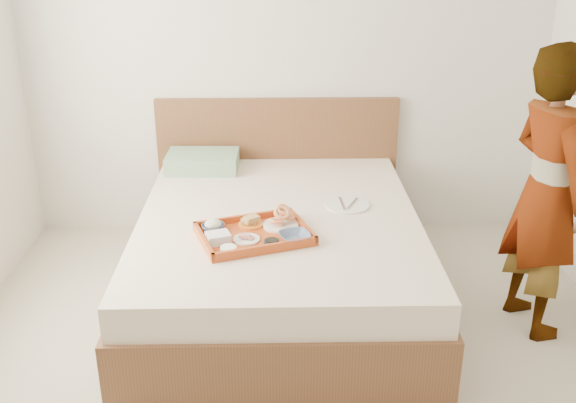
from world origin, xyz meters
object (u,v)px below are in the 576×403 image
at_px(bed, 279,256).
at_px(person, 547,193).
at_px(tray, 254,234).
at_px(dinner_plate, 347,205).

relative_size(bed, person, 1.31).
bearing_deg(tray, bed, 47.69).
distance_m(tray, dinner_plate, 0.67).
bearing_deg(bed, tray, -113.31).
relative_size(tray, person, 0.36).
bearing_deg(tray, dinner_plate, 19.11).
height_order(bed, dinner_plate, dinner_plate).
distance_m(tray, person, 1.51).
height_order(bed, person, person).
bearing_deg(person, bed, 63.93).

